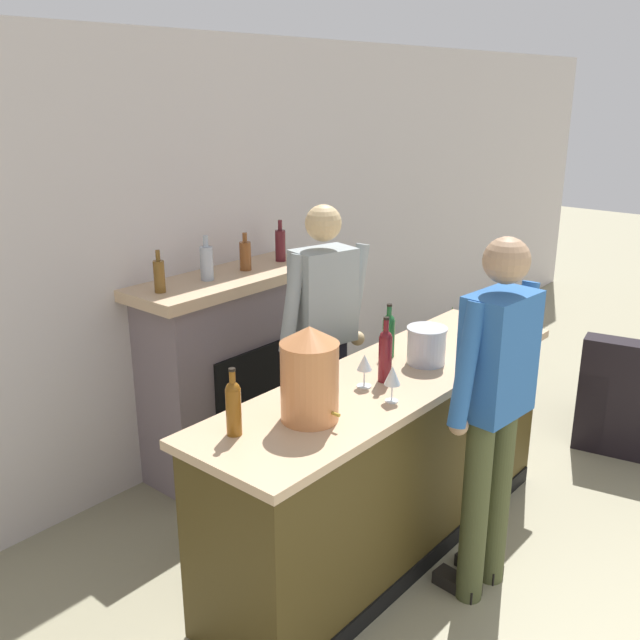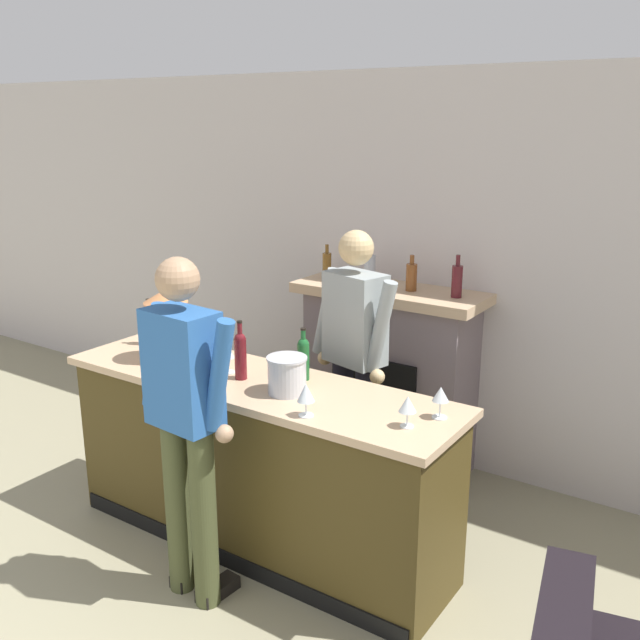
# 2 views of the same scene
# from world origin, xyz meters

# --- Properties ---
(wall_back_panel) EXTENTS (12.00, 0.07, 2.75)m
(wall_back_panel) POSITION_xyz_m (0.00, 4.52, 1.38)
(wall_back_panel) COLOR silver
(wall_back_panel) RESTS_ON ground_plane
(bar_counter) EXTENTS (2.41, 0.67, 1.02)m
(bar_counter) POSITION_xyz_m (-0.02, 2.91, 0.51)
(bar_counter) COLOR #433516
(bar_counter) RESTS_ON ground_plane
(fireplace_stone) EXTENTS (1.34, 0.52, 1.58)m
(fireplace_stone) POSITION_xyz_m (0.10, 4.26, 0.66)
(fireplace_stone) COLOR slate
(fireplace_stone) RESTS_ON ground_plane
(potted_plant_corner) EXTENTS (0.38, 0.40, 0.70)m
(potted_plant_corner) POSITION_xyz_m (2.49, 3.88, 0.25)
(potted_plant_corner) COLOR #8F6345
(potted_plant_corner) RESTS_ON ground_plane
(person_customer) EXTENTS (0.66, 0.32, 1.81)m
(person_customer) POSITION_xyz_m (0.01, 2.34, 1.01)
(person_customer) COLOR #444929
(person_customer) RESTS_ON ground_plane
(person_bartender) EXTENTS (0.65, 0.37, 1.80)m
(person_bartender) POSITION_xyz_m (0.23, 3.57, 1.00)
(person_bartender) COLOR black
(person_bartender) RESTS_ON ground_plane
(copper_dispenser) EXTENTS (0.26, 0.30, 0.44)m
(copper_dispenser) POSITION_xyz_m (-0.67, 2.89, 1.24)
(copper_dispenser) COLOR #CA7D48
(copper_dispenser) RESTS_ON bar_counter
(ice_bucket_steel) EXTENTS (0.22, 0.22, 0.20)m
(ice_bucket_steel) POSITION_xyz_m (0.24, 2.86, 1.12)
(ice_bucket_steel) COLOR silver
(ice_bucket_steel) RESTS_ON bar_counter
(wine_bottle_cabernet_heavy) EXTENTS (0.07, 0.07, 0.30)m
(wine_bottle_cabernet_heavy) POSITION_xyz_m (-0.98, 3.04, 1.16)
(wine_bottle_cabernet_heavy) COLOR brown
(wine_bottle_cabernet_heavy) RESTS_ON bar_counter
(wine_bottle_rose_blush) EXTENTS (0.07, 0.07, 0.30)m
(wine_bottle_rose_blush) POSITION_xyz_m (0.20, 3.08, 1.15)
(wine_bottle_rose_blush) COLOR #195626
(wine_bottle_rose_blush) RESTS_ON bar_counter
(wine_bottle_riesling_slim) EXTENTS (0.07, 0.07, 0.34)m
(wine_bottle_riesling_slim) POSITION_xyz_m (-0.10, 2.89, 1.17)
(wine_bottle_riesling_slim) COLOR maroon
(wine_bottle_riesling_slim) RESTS_ON bar_counter
(wine_glass_mid_counter) EXTENTS (0.09, 0.09, 0.16)m
(wine_glass_mid_counter) POSITION_xyz_m (0.97, 2.84, 1.13)
(wine_glass_mid_counter) COLOR silver
(wine_glass_mid_counter) RESTS_ON bar_counter
(wine_glass_near_bucket) EXTENTS (0.08, 0.08, 0.18)m
(wine_glass_near_bucket) POSITION_xyz_m (-0.28, 2.72, 1.15)
(wine_glass_near_bucket) COLOR silver
(wine_glass_near_bucket) RESTS_ON bar_counter
(wine_glass_by_dispenser) EXTENTS (0.08, 0.08, 0.16)m
(wine_glass_by_dispenser) POSITION_xyz_m (1.05, 3.02, 1.14)
(wine_glass_by_dispenser) COLOR silver
(wine_glass_by_dispenser) RESTS_ON bar_counter
(wine_glass_front_right) EXTENTS (0.07, 0.07, 0.17)m
(wine_glass_front_right) POSITION_xyz_m (-0.22, 2.93, 1.14)
(wine_glass_front_right) COLOR silver
(wine_glass_front_right) RESTS_ON bar_counter
(wine_glass_front_left) EXTENTS (0.09, 0.09, 0.17)m
(wine_glass_front_left) POSITION_xyz_m (0.50, 2.67, 1.14)
(wine_glass_front_left) COLOR silver
(wine_glass_front_left) RESTS_ON bar_counter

